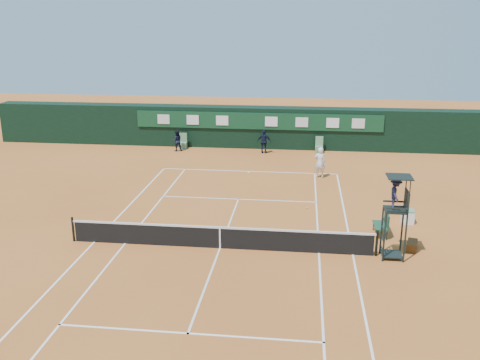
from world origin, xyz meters
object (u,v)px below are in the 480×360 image
object	(u,v)px
umpire_chair	(396,200)
cooler	(408,216)
player	(320,162)
tennis_net	(220,237)
player_bench	(383,223)

from	to	relation	value
umpire_chair	cooler	distance (m)	4.75
umpire_chair	player	size ratio (longest dim) A/B	1.82
tennis_net	player	distance (m)	11.92
tennis_net	umpire_chair	world-z (taller)	umpire_chair
tennis_net	player_bench	size ratio (longest dim) A/B	10.75
player_bench	umpire_chair	bearing A→B (deg)	-89.05
tennis_net	player_bench	world-z (taller)	same
umpire_chair	player_bench	bearing A→B (deg)	90.95
player_bench	cooler	bearing A→B (deg)	51.16
umpire_chair	player	xyz separation A→B (m)	(-2.61, 11.16, -1.52)
umpire_chair	cooler	xyz separation A→B (m)	(1.34, 4.03, -2.13)
tennis_net	player_bench	distance (m)	7.31
umpire_chair	cooler	world-z (taller)	umpire_chair
player_bench	cooler	size ratio (longest dim) A/B	1.86
player_bench	player	size ratio (longest dim) A/B	0.64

